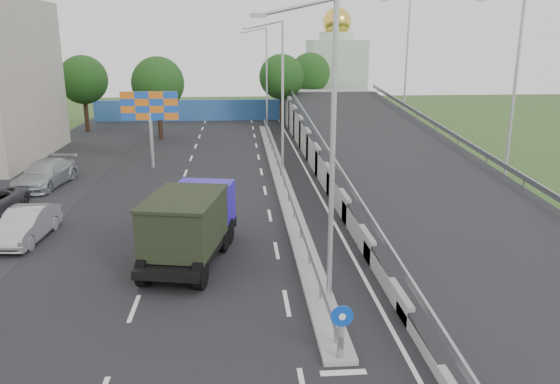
{
  "coord_description": "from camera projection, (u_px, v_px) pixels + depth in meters",
  "views": [
    {
      "loc": [
        -2.79,
        -11.41,
        8.97
      ],
      "look_at": [
        -0.9,
        12.8,
        2.2
      ],
      "focal_mm": 35.0,
      "sensor_mm": 36.0,
      "label": 1
    }
  ],
  "objects": [
    {
      "name": "tree_ramp_far",
      "position": [
        310.0,
        73.0,
        65.45
      ],
      "size": [
        4.8,
        4.8,
        7.6
      ],
      "color": "black",
      "rests_on": "ground"
    },
    {
      "name": "tree_left_mid",
      "position": [
        158.0,
        83.0,
        49.85
      ],
      "size": [
        4.8,
        4.8,
        7.6
      ],
      "color": "black",
      "rests_on": "ground"
    },
    {
      "name": "median",
      "position": [
        280.0,
        177.0,
        36.59
      ],
      "size": [
        1.0,
        44.0,
        0.2
      ],
      "primitive_type": "cube",
      "color": "gray",
      "rests_on": "ground"
    },
    {
      "name": "lamp_post_far",
      "position": [
        265.0,
        72.0,
        56.2
      ],
      "size": [
        2.74,
        0.18,
        10.08
      ],
      "color": "#B2B5B7",
      "rests_on": "median"
    },
    {
      "name": "parked_car_d",
      "position": [
        45.0,
        174.0,
        34.47
      ],
      "size": [
        3.06,
        5.92,
        1.64
      ],
      "primitive_type": "imported",
      "rotation": [
        0.0,
        0.0,
        -0.14
      ],
      "color": "#9DA2A5",
      "rests_on": "ground"
    },
    {
      "name": "parking_strip",
      "position": [
        11.0,
        201.0,
        31.58
      ],
      "size": [
        8.0,
        90.0,
        0.05
      ],
      "primitive_type": "cube",
      "color": "black",
      "rests_on": "ground"
    },
    {
      "name": "road_surface",
      "position": [
        236.0,
        196.0,
        32.55
      ],
      "size": [
        26.0,
        90.0,
        0.04
      ],
      "primitive_type": "cube",
      "color": "black",
      "rests_on": "ground"
    },
    {
      "name": "tree_median_far",
      "position": [
        282.0,
        77.0,
        58.43
      ],
      "size": [
        4.8,
        4.8,
        7.6
      ],
      "color": "black",
      "rests_on": "ground"
    },
    {
      "name": "tree_left_far",
      "position": [
        83.0,
        80.0,
        54.05
      ],
      "size": [
        4.8,
        4.8,
        7.6
      ],
      "color": "black",
      "rests_on": "ground"
    },
    {
      "name": "median_guardrail",
      "position": [
        280.0,
        168.0,
        36.42
      ],
      "size": [
        0.09,
        44.0,
        0.71
      ],
      "color": "gray",
      "rests_on": "median"
    },
    {
      "name": "lamp_post_mid",
      "position": [
        280.0,
        89.0,
        36.99
      ],
      "size": [
        2.74,
        0.18,
        10.08
      ],
      "color": "#B2B5B7",
      "rests_on": "median"
    },
    {
      "name": "parked_car_b",
      "position": [
        26.0,
        225.0,
        25.13
      ],
      "size": [
        1.93,
        4.72,
        1.52
      ],
      "primitive_type": "imported",
      "rotation": [
        0.0,
        0.0,
        -0.07
      ],
      "color": "#A5A4A9",
      "rests_on": "ground"
    },
    {
      "name": "sign_bollard",
      "position": [
        341.0,
        332.0,
        15.38
      ],
      "size": [
        0.64,
        0.23,
        1.67
      ],
      "color": "black",
      "rests_on": "median"
    },
    {
      "name": "church",
      "position": [
        336.0,
        70.0,
        70.52
      ],
      "size": [
        7.0,
        7.0,
        13.8
      ],
      "color": "#B2CCAD",
      "rests_on": "ground"
    },
    {
      "name": "overpass_ramp",
      "position": [
        391.0,
        151.0,
        36.71
      ],
      "size": [
        10.0,
        50.0,
        3.5
      ],
      "color": "gray",
      "rests_on": "ground"
    },
    {
      "name": "dump_truck",
      "position": [
        191.0,
        222.0,
        22.67
      ],
      "size": [
        3.8,
        7.24,
        3.04
      ],
      "rotation": [
        0.0,
        0.0,
        -0.2
      ],
      "color": "black",
      "rests_on": "ground"
    },
    {
      "name": "lamp_post_near",
      "position": [
        327.0,
        141.0,
        17.78
      ],
      "size": [
        2.74,
        0.18,
        10.08
      ],
      "color": "#B2B5B7",
      "rests_on": "median"
    },
    {
      "name": "billboard",
      "position": [
        150.0,
        110.0,
        38.67
      ],
      "size": [
        4.0,
        0.24,
        5.5
      ],
      "color": "#B2B5B7",
      "rests_on": "ground"
    },
    {
      "name": "blue_wall",
      "position": [
        227.0,
        110.0,
        62.89
      ],
      "size": [
        30.0,
        0.5,
        2.4
      ],
      "primitive_type": "cube",
      "color": "#2B539D",
      "rests_on": "ground"
    }
  ]
}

